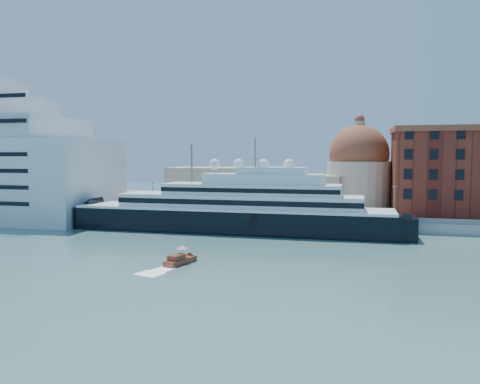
# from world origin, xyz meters

# --- Properties ---
(ground) EXTENTS (400.00, 400.00, 0.00)m
(ground) POSITION_xyz_m (0.00, 0.00, 0.00)
(ground) COLOR #3D6A69
(ground) RESTS_ON ground
(quay) EXTENTS (180.00, 10.00, 2.50)m
(quay) POSITION_xyz_m (0.00, 34.00, 1.25)
(quay) COLOR gray
(quay) RESTS_ON ground
(land) EXTENTS (260.00, 72.00, 2.00)m
(land) POSITION_xyz_m (0.00, 75.00, 1.00)
(land) COLOR slate
(land) RESTS_ON ground
(quay_fence) EXTENTS (180.00, 0.10, 1.20)m
(quay_fence) POSITION_xyz_m (0.00, 29.50, 3.10)
(quay_fence) COLOR slate
(quay_fence) RESTS_ON quay
(superyacht) EXTENTS (85.12, 11.80, 25.44)m
(superyacht) POSITION_xyz_m (-9.18, 23.00, 4.39)
(superyacht) COLOR black
(superyacht) RESTS_ON ground
(service_barge) EXTENTS (10.49, 4.23, 2.31)m
(service_barge) POSITION_xyz_m (-38.27, 22.87, 0.66)
(service_barge) COLOR white
(service_barge) RESTS_ON ground
(water_taxi) EXTENTS (3.84, 6.74, 3.04)m
(water_taxi) POSITION_xyz_m (-6.36, -10.67, 0.73)
(water_taxi) COLOR maroon
(water_taxi) RESTS_ON ground
(warehouse) EXTENTS (43.00, 19.00, 23.25)m
(warehouse) POSITION_xyz_m (52.00, 52.00, 13.79)
(warehouse) COLOR brown
(warehouse) RESTS_ON land
(church) EXTENTS (66.00, 18.00, 25.50)m
(church) POSITION_xyz_m (6.39, 57.72, 10.91)
(church) COLOR beige
(church) RESTS_ON land
(lamp_posts) EXTENTS (120.80, 2.40, 18.00)m
(lamp_posts) POSITION_xyz_m (-12.67, 32.27, 9.84)
(lamp_posts) COLOR slate
(lamp_posts) RESTS_ON quay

